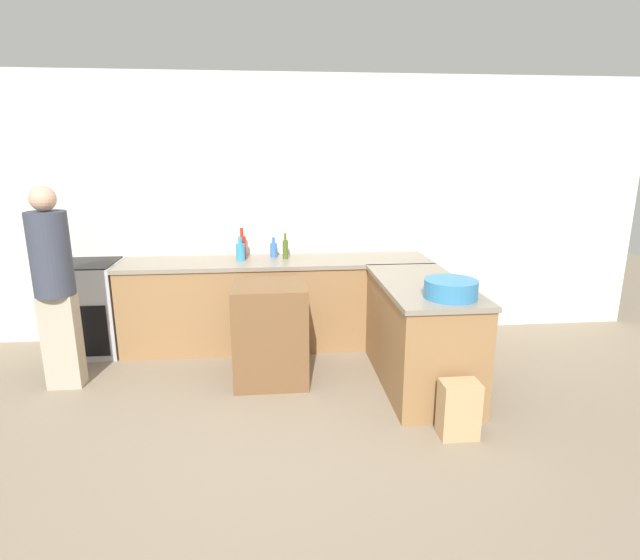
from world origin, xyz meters
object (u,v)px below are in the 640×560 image
(water_bottle_blue, at_px, (274,249))
(island_table, at_px, (270,333))
(mixing_bowl, at_px, (451,289))
(hot_sauce_bottle, at_px, (242,246))
(person_by_range, at_px, (54,281))
(range_oven, at_px, (88,308))
(dish_soap_bottle, at_px, (240,251))
(olive_oil_bottle, at_px, (285,249))
(paper_bag, at_px, (459,409))

(water_bottle_blue, bearing_deg, island_table, -92.82)
(mixing_bowl, bearing_deg, hot_sauce_bottle, 135.33)
(mixing_bowl, xyz_separation_m, person_by_range, (-3.08, 0.67, -0.04))
(range_oven, height_order, water_bottle_blue, water_bottle_blue)
(mixing_bowl, relative_size, dish_soap_bottle, 1.68)
(olive_oil_bottle, relative_size, person_by_range, 0.15)
(dish_soap_bottle, height_order, paper_bag, dish_soap_bottle)
(water_bottle_blue, height_order, person_by_range, person_by_range)
(range_oven, bearing_deg, dish_soap_bottle, 0.58)
(mixing_bowl, bearing_deg, water_bottle_blue, 128.84)
(dish_soap_bottle, bearing_deg, water_bottle_blue, 21.11)
(water_bottle_blue, bearing_deg, hot_sauce_bottle, -177.35)
(island_table, relative_size, paper_bag, 2.11)
(mixing_bowl, bearing_deg, person_by_range, 167.74)
(dish_soap_bottle, relative_size, paper_bag, 0.57)
(range_oven, distance_m, water_bottle_blue, 1.92)
(island_table, relative_size, hot_sauce_bottle, 2.80)
(island_table, xyz_separation_m, hot_sauce_bottle, (-0.27, 0.97, 0.58))
(mixing_bowl, xyz_separation_m, olive_oil_bottle, (-1.17, 1.52, 0.03))
(olive_oil_bottle, relative_size, water_bottle_blue, 1.26)
(dish_soap_bottle, bearing_deg, hot_sauce_bottle, 83.42)
(island_table, relative_size, person_by_range, 0.51)
(mixing_bowl, distance_m, olive_oil_bottle, 1.92)
(dish_soap_bottle, bearing_deg, olive_oil_bottle, 5.83)
(dish_soap_bottle, distance_m, paper_bag, 2.58)
(olive_oil_bottle, distance_m, hot_sauce_bottle, 0.44)
(range_oven, height_order, paper_bag, range_oven)
(range_oven, height_order, olive_oil_bottle, olive_oil_bottle)
(water_bottle_blue, bearing_deg, mixing_bowl, -51.16)
(hot_sauce_bottle, bearing_deg, island_table, -74.56)
(range_oven, bearing_deg, water_bottle_blue, 4.43)
(island_table, relative_size, dish_soap_bottle, 3.70)
(person_by_range, distance_m, paper_bag, 3.30)
(range_oven, xyz_separation_m, water_bottle_blue, (1.84, 0.14, 0.52))
(range_oven, distance_m, olive_oil_bottle, 2.03)
(mixing_bowl, distance_m, person_by_range, 3.15)
(hot_sauce_bottle, relative_size, person_by_range, 0.18)
(dish_soap_bottle, height_order, water_bottle_blue, dish_soap_bottle)
(range_oven, relative_size, person_by_range, 0.54)
(dish_soap_bottle, distance_m, hot_sauce_bottle, 0.12)
(dish_soap_bottle, relative_size, water_bottle_blue, 1.14)
(dish_soap_bottle, distance_m, olive_oil_bottle, 0.45)
(dish_soap_bottle, bearing_deg, person_by_range, -151.00)
(island_table, xyz_separation_m, mixing_bowl, (1.34, -0.62, 0.53))
(range_oven, distance_m, dish_soap_bottle, 1.60)
(island_table, height_order, paper_bag, island_table)
(dish_soap_bottle, xyz_separation_m, olive_oil_bottle, (0.45, 0.05, 0.01))
(island_table, height_order, hot_sauce_bottle, hot_sauce_bottle)
(island_table, distance_m, paper_bag, 1.67)
(dish_soap_bottle, distance_m, water_bottle_blue, 0.35)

